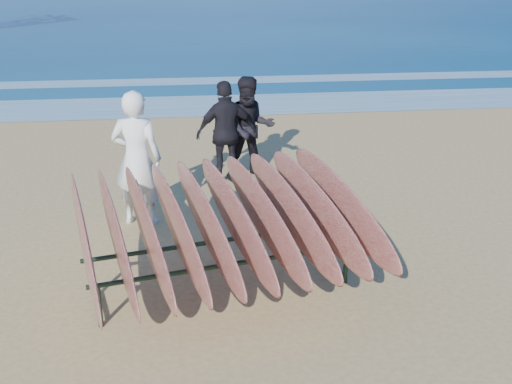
% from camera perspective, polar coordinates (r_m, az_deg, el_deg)
% --- Properties ---
extents(ground, '(120.00, 120.00, 0.00)m').
position_cam_1_polar(ground, '(7.88, 0.71, -8.52)').
color(ground, tan).
rests_on(ground, ground).
extents(foam_near, '(160.00, 160.00, 0.00)m').
position_cam_1_polar(foam_near, '(17.28, -3.73, 7.72)').
color(foam_near, white).
rests_on(foam_near, ground).
extents(foam_far, '(160.00, 160.00, 0.00)m').
position_cam_1_polar(foam_far, '(20.71, -4.32, 9.84)').
color(foam_far, white).
rests_on(foam_far, ground).
extents(surfboard_rack, '(3.75, 3.62, 1.46)m').
position_cam_1_polar(surfboard_rack, '(7.45, -3.12, -2.61)').
color(surfboard_rack, '#1C2D20').
rests_on(surfboard_rack, ground).
extents(person_white, '(0.82, 0.63, 2.01)m').
position_cam_1_polar(person_white, '(9.52, -10.56, 2.94)').
color(person_white, white).
rests_on(person_white, ground).
extents(person_dark_a, '(0.92, 0.73, 1.82)m').
position_cam_1_polar(person_dark_a, '(11.41, -0.52, 5.72)').
color(person_dark_a, black).
rests_on(person_dark_a, ground).
extents(person_dark_b, '(1.13, 0.66, 1.80)m').
position_cam_1_polar(person_dark_b, '(11.14, -2.67, 5.29)').
color(person_dark_b, black).
rests_on(person_dark_b, ground).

